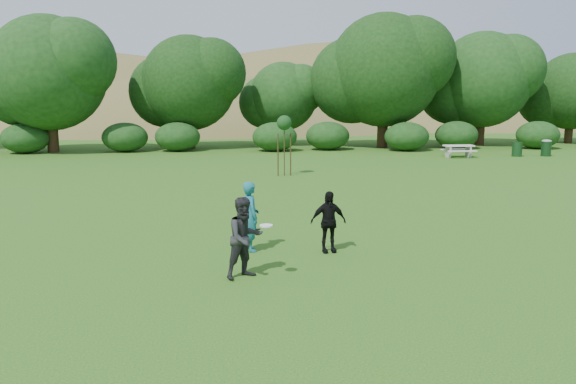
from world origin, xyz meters
name	(u,v)px	position (x,y,z in m)	size (l,w,h in m)	color
ground	(304,261)	(0.00, 0.00, 0.00)	(120.00, 120.00, 0.00)	#19470C
player_teal	(251,216)	(-1.14, 1.06, 0.85)	(0.62, 0.41, 1.70)	#196171
player_grey	(245,238)	(-1.37, -0.99, 0.85)	(0.83, 0.64, 1.70)	#262629
player_black	(328,222)	(0.70, 0.72, 0.75)	(0.88, 0.36, 1.49)	black
trash_can_near	(517,149)	(16.61, 20.87, 0.45)	(0.60, 0.60, 0.90)	#153A19
frisbee	(266,226)	(-0.95, -1.21, 1.14)	(0.27, 0.27, 0.03)	white
sapling	(284,125)	(1.15, 14.01, 2.42)	(0.70, 0.70, 2.85)	#3C2C17
picnic_table	(458,149)	(12.74, 20.79, 0.52)	(1.80, 1.48, 0.76)	beige
trash_can_lidded	(546,148)	(18.51, 20.81, 0.54)	(0.60, 0.60, 1.05)	#123416
hillside	(231,205)	(-0.56, 68.45, -11.97)	(150.00, 72.00, 52.00)	olive
tree_row	(290,80)	(3.23, 28.68, 4.87)	(53.92, 10.38, 9.62)	#3A2616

